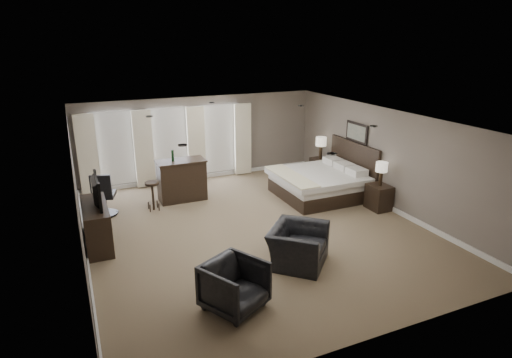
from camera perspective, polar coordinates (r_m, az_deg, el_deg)
name	(u,v)px	position (r m, az deg, el deg)	size (l,w,h in m)	color
room	(255,177)	(9.70, -0.13, 0.29)	(7.60, 8.60, 2.64)	#746249
window_bay	(170,145)	(13.21, -11.37, 4.41)	(5.25, 0.20, 2.30)	silver
bed	(321,171)	(12.12, 8.64, 1.01)	(2.31, 2.21, 1.47)	silver
nightstand_near	(379,197)	(11.65, 16.05, -2.35)	(0.49, 0.60, 0.66)	black
nightstand_far	(320,168)	(13.87, 8.50, 1.44)	(0.47, 0.58, 0.63)	black
lamp_near	(381,174)	(11.45, 16.33, 0.65)	(0.30, 0.30, 0.62)	beige
lamp_far	(321,148)	(13.69, 8.63, 4.11)	(0.34, 0.34, 0.70)	beige
wall_art	(356,132)	(12.49, 13.24, 6.07)	(0.04, 0.96, 0.56)	slate
dresser	(97,225)	(9.88, -20.49, -5.79)	(0.52, 1.60, 0.93)	black
tv	(94,202)	(9.68, -20.85, -2.89)	(1.10, 0.63, 0.14)	black
armchair_near	(298,239)	(8.57, 5.64, -8.03)	(1.18, 0.77, 1.03)	black
armchair_far	(235,284)	(7.24, -2.88, -13.78)	(0.90, 0.84, 0.93)	black
bar_counter	(182,180)	(11.95, -9.87, -0.13)	(1.32, 0.68, 1.15)	black
bar_stool_left	(153,196)	(11.44, -13.58, -2.22)	(0.36, 0.36, 0.77)	black
bar_stool_right	(168,177)	(12.97, -11.59, 0.32)	(0.35, 0.35, 0.74)	black
desk_chair	(104,194)	(11.42, -19.60, -1.86)	(0.58, 0.58, 1.14)	black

